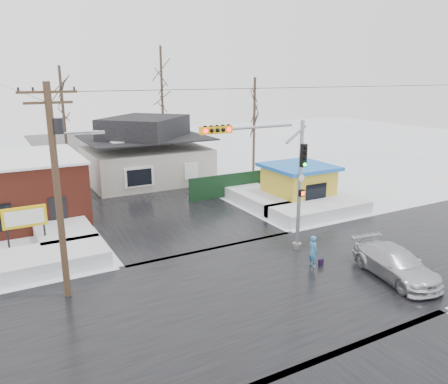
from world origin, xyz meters
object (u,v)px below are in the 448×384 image
utility_pole (58,181)px  marquee_sign (25,218)px  traffic_signal (276,171)px  pedestrian (313,252)px  car (396,264)px  kiosk (298,184)px

utility_pole → marquee_sign: size_ratio=3.53×
traffic_signal → pedestrian: bearing=-71.9°
utility_pole → pedestrian: utility_pole is taller
car → kiosk: bearing=82.6°
marquee_sign → kiosk: kiosk is taller
traffic_signal → kiosk: (7.07, 7.03, -3.08)m
marquee_sign → car: size_ratio=0.53×
kiosk → car: (-3.73, -12.09, -0.76)m
utility_pole → marquee_sign: bearing=100.1°
utility_pole → marquee_sign: 6.87m
marquee_sign → car: 18.81m
kiosk → traffic_signal: bearing=-135.2°
traffic_signal → pedestrian: 4.42m
marquee_sign → pedestrian: marquee_sign is taller
utility_pole → marquee_sign: utility_pole is taller
traffic_signal → car: bearing=-56.6°
traffic_signal → kiosk: size_ratio=1.52×
traffic_signal → utility_pole: utility_pole is taller
marquee_sign → pedestrian: (12.17, -8.78, -1.11)m
traffic_signal → kiosk: 10.43m
kiosk → car: kiosk is taller
utility_pole → car: 15.44m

